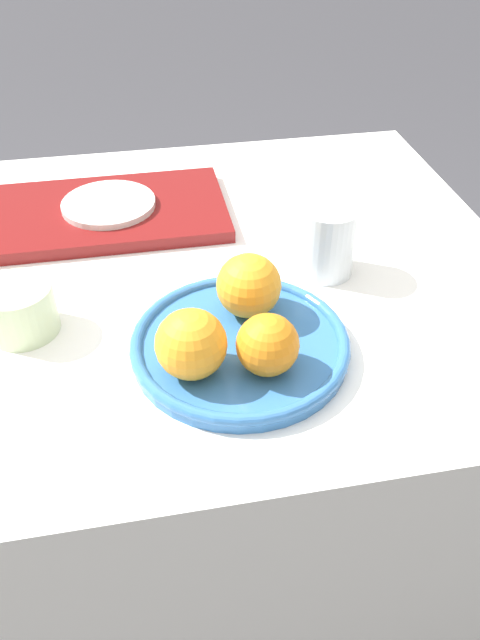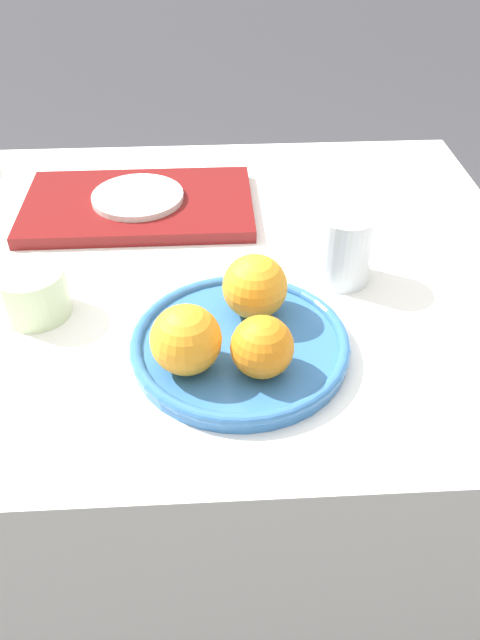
% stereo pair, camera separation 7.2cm
% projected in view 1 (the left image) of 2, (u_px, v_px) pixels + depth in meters
% --- Properties ---
extents(ground_plane, '(12.00, 12.00, 0.00)m').
position_uv_depth(ground_plane, '(167.00, 554.00, 1.36)').
color(ground_plane, '#38383D').
extents(table, '(1.13, 0.82, 0.75)m').
position_uv_depth(table, '(152.00, 442.00, 1.12)').
color(table, white).
rests_on(table, ground_plane).
extents(fruit_platter, '(0.26, 0.26, 0.02)m').
position_uv_depth(fruit_platter, '(240.00, 344.00, 0.75)').
color(fruit_platter, '#336BAD').
rests_on(fruit_platter, table).
extents(orange_0, '(0.08, 0.08, 0.08)m').
position_uv_depth(orange_0, '(191.00, 344.00, 0.68)').
color(orange_0, orange).
rests_on(orange_0, fruit_platter).
extents(orange_1, '(0.08, 0.08, 0.08)m').
position_uv_depth(orange_1, '(249.00, 286.00, 0.76)').
color(orange_1, orange).
rests_on(orange_1, fruit_platter).
extents(orange_2, '(0.07, 0.07, 0.07)m').
position_uv_depth(orange_2, '(268.00, 345.00, 0.69)').
color(orange_2, orange).
rests_on(orange_2, fruit_platter).
extents(water_glass, '(0.08, 0.08, 0.10)m').
position_uv_depth(water_glass, '(327.00, 241.00, 0.86)').
color(water_glass, silver).
rests_on(water_glass, table).
extents(serving_tray, '(0.37, 0.22, 0.02)m').
position_uv_depth(serving_tray, '(110.00, 212.00, 1.00)').
color(serving_tray, maroon).
rests_on(serving_tray, table).
extents(side_plate, '(0.15, 0.15, 0.01)m').
position_uv_depth(side_plate, '(109.00, 204.00, 0.99)').
color(side_plate, silver).
rests_on(side_plate, serving_tray).
extents(cup_0, '(0.09, 0.09, 0.06)m').
position_uv_depth(cup_0, '(20.00, 310.00, 0.77)').
color(cup_0, beige).
rests_on(cup_0, table).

